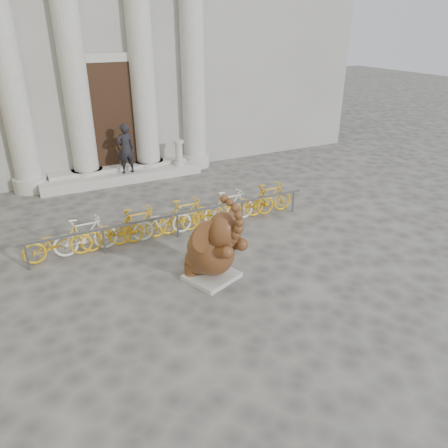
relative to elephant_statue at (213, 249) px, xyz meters
name	(u,v)px	position (x,y,z in m)	size (l,w,h in m)	color
ground	(244,315)	(-0.03, -1.54, -0.80)	(80.00, 80.00, 0.00)	#474442
classical_building	(74,8)	(-0.03, 13.39, 5.18)	(22.00, 10.70, 12.00)	gray
entrance_steps	(122,176)	(-0.03, 7.86, -0.62)	(6.00, 1.20, 0.36)	#A8A59E
elephant_statue	(213,249)	(0.00, 0.00, 0.00)	(1.48, 1.75, 2.20)	#A8A59E
bike_rack	(174,218)	(0.06, 2.66, -0.30)	(8.20, 0.53, 1.00)	slate
pedestrian	(126,149)	(0.13, 7.57, 0.47)	(0.67, 0.44, 1.83)	black
balustrade_post	(179,154)	(2.19, 7.56, 0.01)	(0.40, 0.40, 0.98)	#A8A59E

